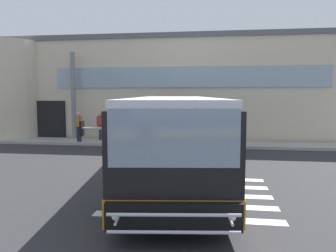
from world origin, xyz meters
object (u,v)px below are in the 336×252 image
bus_main_foreground (173,136)px  safety_bollard_yellow (152,139)px  passenger_near_column (79,125)px  passenger_by_doorway (102,124)px  entry_support_column (73,96)px

bus_main_foreground → safety_bollard_yellow: bearing=108.3°
passenger_near_column → passenger_by_doorway: bearing=40.1°
passenger_near_column → safety_bollard_yellow: (4.27, -0.63, -0.63)m
entry_support_column → bus_main_foreground: entry_support_column is taller
entry_support_column → bus_main_foreground: bearing=-46.6°
entry_support_column → passenger_by_doorway: size_ratio=3.07×
passenger_by_doorway → safety_bollard_yellow: bearing=-24.7°
bus_main_foreground → passenger_by_doorway: size_ratio=7.21×
bus_main_foreground → passenger_by_doorway: bearing=126.0°
bus_main_foreground → passenger_near_column: bus_main_foreground is taller
entry_support_column → passenger_near_column: size_ratio=3.07×
passenger_near_column → safety_bollard_yellow: size_ratio=1.86×
entry_support_column → bus_main_foreground: (6.89, -7.29, -1.38)m
passenger_near_column → bus_main_foreground: bearing=-45.1°
safety_bollard_yellow → entry_support_column: bearing=160.5°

